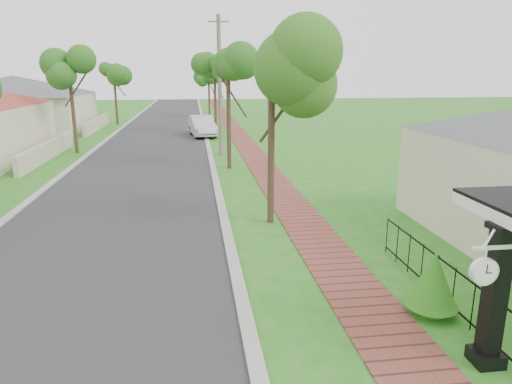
{
  "coord_description": "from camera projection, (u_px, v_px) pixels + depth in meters",
  "views": [
    {
      "loc": [
        -0.25,
        -7.22,
        4.82
      ],
      "look_at": [
        1.45,
        5.31,
        1.5
      ],
      "focal_mm": 32.0,
      "sensor_mm": 36.0,
      "label": 1
    }
  ],
  "objects": [
    {
      "name": "ground",
      "position": [
        216.0,
        350.0,
        8.17
      ],
      "size": [
        160.0,
        160.0,
        0.0
      ],
      "primitive_type": "plane",
      "color": "#266E1A",
      "rests_on": "ground"
    },
    {
      "name": "road",
      "position": [
        148.0,
        157.0,
        26.95
      ],
      "size": [
        7.0,
        120.0,
        0.02
      ],
      "primitive_type": "cube",
      "color": "#28282B",
      "rests_on": "ground"
    },
    {
      "name": "kerb_right",
      "position": [
        210.0,
        155.0,
        27.43
      ],
      "size": [
        0.3,
        120.0,
        0.1
      ],
      "primitive_type": "cube",
      "color": "#9E9E99",
      "rests_on": "ground"
    },
    {
      "name": "kerb_left",
      "position": [
        84.0,
        158.0,
        26.48
      ],
      "size": [
        0.3,
        120.0,
        0.1
      ],
      "primitive_type": "cube",
      "color": "#9E9E99",
      "rests_on": "ground"
    },
    {
      "name": "sidewalk",
      "position": [
        253.0,
        154.0,
        27.76
      ],
      "size": [
        1.5,
        120.0,
        0.03
      ],
      "primitive_type": "cube",
      "color": "brown",
      "rests_on": "ground"
    },
    {
      "name": "porch_post",
      "position": [
        493.0,
        304.0,
        7.52
      ],
      "size": [
        0.48,
        0.48,
        2.52
      ],
      "color": "black",
      "rests_on": "ground"
    },
    {
      "name": "picket_fence",
      "position": [
        473.0,
        305.0,
        8.67
      ],
      "size": [
        0.03,
        8.02,
        1.0
      ],
      "color": "black",
      "rests_on": "ground"
    },
    {
      "name": "street_trees",
      "position": [
        155.0,
        77.0,
        32.38
      ],
      "size": [
        10.7,
        37.65,
        5.89
      ],
      "color": "#382619",
      "rests_on": "ground"
    },
    {
      "name": "hedge_row",
      "position": [
        508.0,
        346.0,
        7.04
      ],
      "size": [
        0.93,
        4.87,
        1.84
      ],
      "color": "#146614",
      "rests_on": "ground"
    },
    {
      "name": "far_house_grey",
      "position": [
        16.0,
        103.0,
        38.22
      ],
      "size": [
        15.56,
        15.56,
        4.6
      ],
      "color": "beige",
      "rests_on": "ground"
    },
    {
      "name": "parked_car_red",
      "position": [
        203.0,
        127.0,
        35.37
      ],
      "size": [
        2.35,
        4.35,
        1.4
      ],
      "primitive_type": "imported",
      "rotation": [
        0.0,
        0.0,
        0.17
      ],
      "color": "maroon",
      "rests_on": "ground"
    },
    {
      "name": "parked_car_white",
      "position": [
        202.0,
        126.0,
        35.44
      ],
      "size": [
        2.27,
        4.94,
        1.57
      ],
      "primitive_type": "imported",
      "rotation": [
        0.0,
        0.0,
        0.13
      ],
      "color": "silver",
      "rests_on": "ground"
    },
    {
      "name": "near_tree",
      "position": [
        272.0,
        77.0,
        13.98
      ],
      "size": [
        2.28,
        2.28,
        5.86
      ],
      "color": "#382619",
      "rests_on": "ground"
    },
    {
      "name": "utility_pole",
      "position": [
        220.0,
        86.0,
        26.48
      ],
      "size": [
        1.2,
        0.24,
        7.99
      ],
      "color": "#74645A",
      "rests_on": "ground"
    },
    {
      "name": "station_clock",
      "position": [
        485.0,
        269.0,
        6.86
      ],
      "size": [
        0.73,
        0.13,
        0.62
      ],
      "color": "white",
      "rests_on": "ground"
    }
  ]
}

